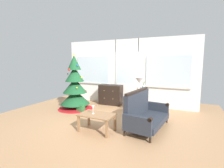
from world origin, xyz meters
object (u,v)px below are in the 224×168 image
(settee_sofa, at_px, (144,113))
(side_table, at_px, (140,97))
(christmas_tree, at_px, (75,89))
(flower_vase, at_px, (143,88))
(table_lamp, at_px, (139,82))
(coffee_table, at_px, (97,117))
(dresser_cabinet, at_px, (111,95))
(wine_glass, at_px, (93,108))
(gift_box, at_px, (81,108))

(settee_sofa, distance_m, side_table, 1.23)
(christmas_tree, relative_size, settee_sofa, 1.27)
(flower_vase, bearing_deg, table_lamp, 147.99)
(settee_sofa, height_order, coffee_table, settee_sofa)
(settee_sofa, relative_size, table_lamp, 3.57)
(christmas_tree, distance_m, dresser_cabinet, 1.45)
(side_table, xyz_separation_m, wine_glass, (-0.71, -1.83, 0.04))
(dresser_cabinet, distance_m, wine_glass, 2.54)
(settee_sofa, xyz_separation_m, table_lamp, (-0.45, 1.20, 0.64))
(christmas_tree, distance_m, settee_sofa, 2.78)
(settee_sofa, bearing_deg, wine_glass, -148.57)
(dresser_cabinet, height_order, side_table, dresser_cabinet)
(dresser_cabinet, distance_m, side_table, 1.49)
(dresser_cabinet, bearing_deg, gift_box, -113.73)
(dresser_cabinet, xyz_separation_m, settee_sofa, (1.74, -1.78, -0.01))
(dresser_cabinet, xyz_separation_m, gift_box, (-0.55, -1.26, -0.28))
(table_lamp, relative_size, gift_box, 1.94)
(dresser_cabinet, relative_size, settee_sofa, 0.58)
(settee_sofa, bearing_deg, coffee_table, -146.03)
(coffee_table, xyz_separation_m, gift_box, (-1.30, 1.19, -0.24))
(gift_box, bearing_deg, dresser_cabinet, 66.27)
(dresser_cabinet, bearing_deg, side_table, -24.63)
(dresser_cabinet, height_order, coffee_table, dresser_cabinet)
(side_table, bearing_deg, table_lamp, 146.31)
(side_table, relative_size, coffee_table, 0.86)
(dresser_cabinet, height_order, gift_box, dresser_cabinet)
(table_lamp, xyz_separation_m, flower_vase, (0.16, -0.10, -0.17))
(dresser_cabinet, xyz_separation_m, wine_glass, (0.64, -2.45, 0.17))
(side_table, xyz_separation_m, gift_box, (-1.91, -0.64, -0.41))
(side_table, distance_m, flower_vase, 0.35)
(flower_vase, bearing_deg, settee_sofa, -75.42)
(settee_sofa, height_order, wine_glass, settee_sofa)
(settee_sofa, bearing_deg, flower_vase, 104.58)
(wine_glass, bearing_deg, table_lamp, 70.83)
(christmas_tree, height_order, coffee_table, christmas_tree)
(side_table, distance_m, wine_glass, 1.96)
(dresser_cabinet, relative_size, side_table, 1.25)
(gift_box, bearing_deg, coffee_table, -42.50)
(side_table, distance_m, coffee_table, 1.94)
(dresser_cabinet, distance_m, flower_vase, 1.67)
(christmas_tree, height_order, settee_sofa, christmas_tree)
(table_lamp, bearing_deg, coffee_table, -106.33)
(christmas_tree, bearing_deg, wine_glass, -41.56)
(side_table, relative_size, flower_vase, 2.10)
(dresser_cabinet, distance_m, coffee_table, 2.56)
(side_table, height_order, flower_vase, flower_vase)
(side_table, distance_m, table_lamp, 0.51)
(christmas_tree, relative_size, gift_box, 8.81)
(settee_sofa, distance_m, gift_box, 2.36)
(settee_sofa, distance_m, coffee_table, 1.20)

